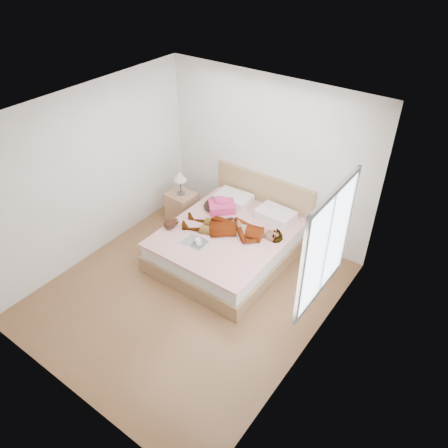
# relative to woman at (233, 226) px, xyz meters

# --- Properties ---
(ground) EXTENTS (4.00, 4.00, 0.00)m
(ground) POSITION_rel_woman_xyz_m (-0.07, -0.98, -0.62)
(ground) COLOR #4C2D18
(ground) RESTS_ON ground
(woman) EXTENTS (1.63, 1.08, 0.21)m
(woman) POSITION_rel_woman_xyz_m (0.00, 0.00, 0.00)
(woman) COLOR white
(woman) RESTS_ON bed
(hair) EXTENTS (0.57, 0.66, 0.09)m
(hair) POSITION_rel_woman_xyz_m (-0.57, 0.45, -0.06)
(hair) COLOR black
(hair) RESTS_ON bed
(phone) EXTENTS (0.07, 0.09, 0.05)m
(phone) POSITION_rel_woman_xyz_m (-0.50, 0.40, 0.06)
(phone) COLOR silver
(phone) RESTS_ON bed
(room_shell) EXTENTS (4.00, 4.00, 4.00)m
(room_shell) POSITION_rel_woman_xyz_m (1.70, -0.68, 0.88)
(room_shell) COLOR white
(room_shell) RESTS_ON ground
(bed) EXTENTS (1.80, 2.08, 1.00)m
(bed) POSITION_rel_woman_xyz_m (-0.07, 0.06, -0.34)
(bed) COLOR brown
(bed) RESTS_ON ground
(towel) EXTENTS (0.52, 0.52, 0.21)m
(towel) POSITION_rel_woman_xyz_m (-0.49, 0.38, -0.02)
(towel) COLOR #F642A5
(towel) RESTS_ON bed
(magazine) EXTENTS (0.41, 0.28, 0.02)m
(magazine) POSITION_rel_woman_xyz_m (-0.30, -0.53, -0.10)
(magazine) COLOR white
(magazine) RESTS_ON bed
(coffee_mug) EXTENTS (0.13, 0.09, 0.10)m
(coffee_mug) POSITION_rel_woman_xyz_m (-0.22, -0.55, -0.05)
(coffee_mug) COLOR silver
(coffee_mug) RESTS_ON bed
(plush_toy) EXTENTS (0.21, 0.27, 0.14)m
(plush_toy) POSITION_rel_woman_xyz_m (-0.83, -0.46, -0.03)
(plush_toy) COLOR black
(plush_toy) RESTS_ON bed
(nightstand) EXTENTS (0.47, 0.42, 0.97)m
(nightstand) POSITION_rel_woman_xyz_m (-1.29, 0.32, -0.29)
(nightstand) COLOR #926A43
(nightstand) RESTS_ON ground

